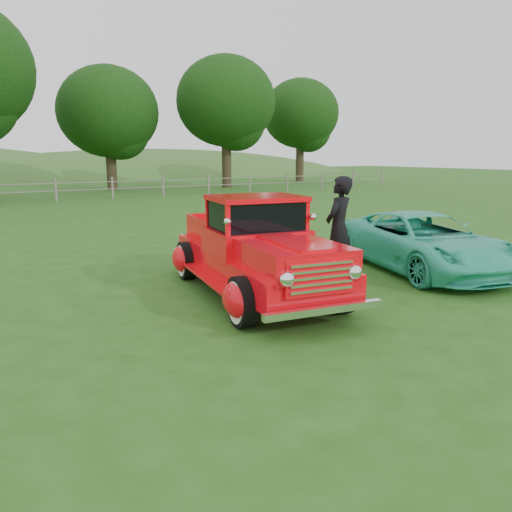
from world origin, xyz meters
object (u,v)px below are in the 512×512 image
man (339,228)px  tree_near_east (108,112)px  tree_mid_east (226,102)px  tree_far_east (301,114)px  teal_sedan (423,242)px  red_pickup (255,251)px

man → tree_near_east: bearing=-122.2°
tree_near_east → tree_mid_east: tree_mid_east is taller
tree_far_east → man: 35.46m
tree_near_east → tree_far_east: (17.00, 1.00, 0.61)m
tree_mid_east → teal_sedan: (-9.36, -26.05, -5.55)m
man → tree_mid_east: bearing=-139.2°
tree_mid_east → teal_sedan: size_ratio=2.10×
tree_far_east → man: bearing=-125.5°
tree_mid_east → teal_sedan: tree_mid_east is taller
tree_near_east → man: tree_near_east is taller
tree_near_east → red_pickup: size_ratio=1.60×
tree_mid_east → man: (-11.37, -25.62, -5.14)m
teal_sedan → man: bearing=-177.5°
tree_far_east → tree_near_east: bearing=-176.6°
tree_near_east → man: (-3.37, -27.62, -4.22)m
teal_sedan → tree_far_east: bearing=72.4°
red_pickup → teal_sedan: bearing=4.6°
tree_mid_east → tree_far_east: (9.00, 3.00, -0.31)m
man → red_pickup: bearing=-21.6°
teal_sedan → man: man is taller
tree_near_east → teal_sedan: 28.47m
tree_far_east → man: size_ratio=4.30×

